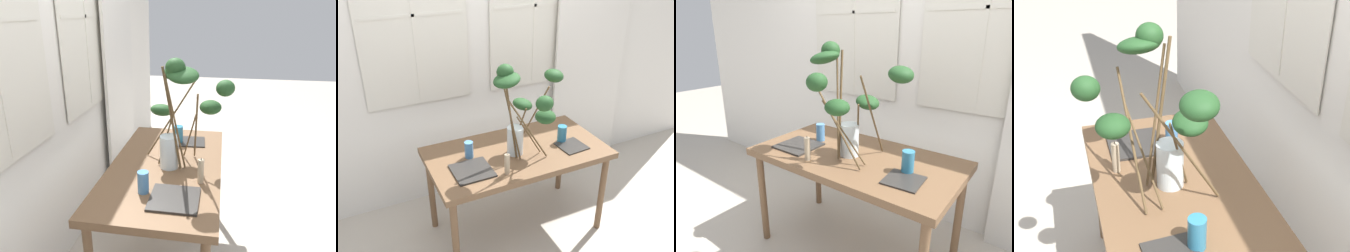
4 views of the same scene
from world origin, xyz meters
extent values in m
plane|color=#B7AD9E|center=(0.00, 0.00, 0.00)|extent=(14.00, 14.00, 0.00)
cube|color=silver|center=(0.00, 0.81, 1.33)|extent=(5.65, 0.12, 2.67)
cube|color=silver|center=(-0.54, 0.74, 1.72)|extent=(0.81, 0.01, 1.39)
cube|color=silver|center=(-0.54, 0.74, 1.72)|extent=(0.88, 0.01, 1.46)
cube|color=silver|center=(-0.54, 0.73, 1.72)|extent=(0.02, 0.01, 1.39)
cube|color=silver|center=(-0.54, 0.73, 1.72)|extent=(0.81, 0.01, 0.02)
cube|color=silver|center=(0.54, 0.74, 1.72)|extent=(0.81, 0.01, 1.39)
cube|color=silver|center=(0.54, 0.74, 1.72)|extent=(0.88, 0.01, 1.46)
cube|color=silver|center=(0.54, 0.73, 1.72)|extent=(0.02, 0.01, 1.39)
cube|color=silver|center=(0.54, 0.73, 1.72)|extent=(0.81, 0.01, 0.02)
cube|color=silver|center=(1.17, 0.68, 1.15)|extent=(0.82, 0.03, 2.30)
cube|color=brown|center=(0.00, 0.00, 0.75)|extent=(1.39, 0.74, 0.05)
cylinder|color=brown|center=(-0.63, -0.31, 0.36)|extent=(0.05, 0.05, 0.72)
cylinder|color=brown|center=(0.63, -0.31, 0.36)|extent=(0.05, 0.05, 0.72)
cylinder|color=brown|center=(-0.63, 0.31, 0.36)|extent=(0.05, 0.05, 0.72)
cylinder|color=brown|center=(0.63, 0.31, 0.36)|extent=(0.05, 0.05, 0.72)
cylinder|color=silver|center=(-0.03, -0.03, 0.88)|extent=(0.12, 0.12, 0.22)
cylinder|color=silver|center=(-0.03, -0.03, 0.81)|extent=(0.11, 0.11, 0.07)
cylinder|color=brown|center=(-0.09, -0.05, 1.12)|extent=(0.07, 0.13, 0.68)
ellipsoid|color=#1E421E|center=(-0.14, -0.08, 1.46)|extent=(0.16, 0.16, 0.12)
cylinder|color=brown|center=(-0.01, -0.20, 1.05)|extent=(0.35, 0.05, 0.54)
ellipsoid|color=#1E421E|center=(0.00, -0.37, 1.32)|extent=(0.14, 0.14, 0.13)
cylinder|color=brown|center=(-0.09, -0.08, 1.10)|extent=(0.11, 0.13, 0.64)
ellipsoid|color=#1E421E|center=(-0.15, -0.13, 1.42)|extent=(0.27, 0.26, 0.13)
cylinder|color=brown|center=(0.02, -0.15, 0.98)|extent=(0.26, 0.11, 0.40)
ellipsoid|color=#1E421E|center=(0.07, -0.28, 1.17)|extent=(0.18, 0.18, 0.10)
cylinder|color=brown|center=(0.13, -0.01, 1.06)|extent=(0.04, 0.34, 0.56)
ellipsoid|color=#1E421E|center=(0.30, 0.00, 1.34)|extent=(0.17, 0.16, 0.13)
cylinder|color=brown|center=(0.01, 0.00, 0.96)|extent=(0.08, 0.11, 0.36)
ellipsoid|color=#1E421E|center=(0.06, 0.04, 1.14)|extent=(0.22, 0.21, 0.13)
cylinder|color=#4C84BC|center=(-0.37, 0.07, 0.84)|extent=(0.07, 0.07, 0.13)
cylinder|color=teal|center=(0.39, -0.03, 0.84)|extent=(0.07, 0.07, 0.14)
cube|color=#2D2B28|center=(-0.42, -0.12, 0.78)|extent=(0.27, 0.27, 0.01)
cube|color=#2D2B28|center=(0.42, -0.13, 0.78)|extent=(0.22, 0.22, 0.01)
cylinder|color=tan|center=(-0.21, -0.25, 0.85)|extent=(0.04, 0.04, 0.15)
cylinder|color=black|center=(-0.21, -0.25, 0.93)|extent=(0.00, 0.00, 0.01)
camera|label=1|loc=(-1.93, -0.34, 1.76)|focal=34.19mm
camera|label=2|loc=(-1.14, -2.19, 2.26)|focal=39.49mm
camera|label=3|loc=(1.04, -1.51, 1.58)|focal=31.59mm
camera|label=4|loc=(1.75, -0.47, 2.11)|focal=52.15mm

